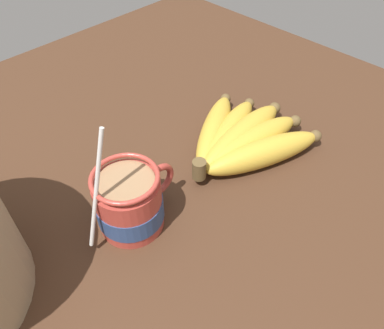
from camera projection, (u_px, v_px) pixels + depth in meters
The scene contains 3 objects.
table at pixel (178, 214), 52.20cm from camera, with size 110.01×110.01×2.75cm.
coffee_mug at pixel (130, 203), 46.82cm from camera, with size 13.99×8.56×17.09cm.
banana_bunch at pixel (242, 139), 58.12cm from camera, with size 22.00×20.50×4.53cm.
Camera 1 is at (-21.44, -23.71, 43.27)cm, focal length 35.00 mm.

